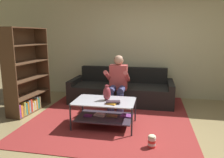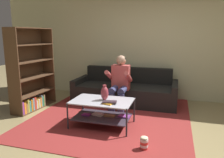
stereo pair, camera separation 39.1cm
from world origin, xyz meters
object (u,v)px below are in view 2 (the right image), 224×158
object	(u,v)px
book_stack	(109,102)
popcorn_tub	(144,143)
vase	(105,93)
person_seated_center	(120,81)
coffee_table	(103,109)
couch	(125,91)
bookshelf	(30,77)

from	to	relation	value
book_stack	popcorn_tub	xyz separation A→B (m)	(0.67, -0.48, -0.40)
book_stack	vase	bearing A→B (deg)	127.37
person_seated_center	coffee_table	xyz separation A→B (m)	(-0.07, -0.93, -0.33)
person_seated_center	book_stack	world-z (taller)	person_seated_center
couch	coffee_table	size ratio (longest dim) A/B	2.28
couch	coffee_table	xyz separation A→B (m)	(-0.07, -1.49, 0.04)
person_seated_center	vase	xyz separation A→B (m)	(-0.04, -0.90, -0.04)
coffee_table	book_stack	world-z (taller)	book_stack
person_seated_center	book_stack	distance (m)	1.09
coffee_table	popcorn_tub	size ratio (longest dim) A/B	5.39
coffee_table	book_stack	xyz separation A→B (m)	(0.17, -0.14, 0.18)
couch	vase	xyz separation A→B (m)	(-0.04, -1.45, 0.33)
coffee_table	vase	world-z (taller)	vase
book_stack	bookshelf	world-z (taller)	bookshelf
vase	popcorn_tub	size ratio (longest dim) A/B	1.38
couch	bookshelf	size ratio (longest dim) A/B	1.38
bookshelf	popcorn_tub	xyz separation A→B (m)	(2.66, -1.08, -0.60)
couch	bookshelf	bearing A→B (deg)	-151.52
bookshelf	vase	bearing A→B (deg)	-12.78
couch	coffee_table	bearing A→B (deg)	-92.65
popcorn_tub	couch	bearing A→B (deg)	110.00
book_stack	bookshelf	size ratio (longest dim) A/B	0.15
vase	person_seated_center	bearing A→B (deg)	87.30
person_seated_center	book_stack	bearing A→B (deg)	-84.87
vase	bookshelf	bearing A→B (deg)	167.22
person_seated_center	bookshelf	size ratio (longest dim) A/B	0.67
coffee_table	popcorn_tub	xyz separation A→B (m)	(0.84, -0.62, -0.21)
coffee_table	book_stack	bearing A→B (deg)	-41.02
person_seated_center	vase	size ratio (longest dim) A/B	4.32
bookshelf	coffee_table	bearing A→B (deg)	-14.08
vase	book_stack	size ratio (longest dim) A/B	1.05
person_seated_center	coffee_table	size ratio (longest dim) A/B	1.11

